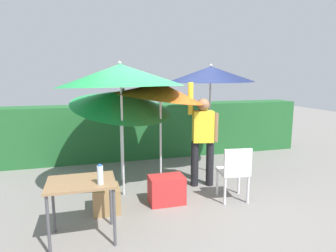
{
  "coord_description": "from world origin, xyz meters",
  "views": [
    {
      "loc": [
        -1.38,
        -4.65,
        1.99
      ],
      "look_at": [
        0.0,
        0.3,
        1.1
      ],
      "focal_mm": 31.05,
      "sensor_mm": 36.0,
      "label": 1
    }
  ],
  "objects": [
    {
      "name": "person_vendor",
      "position": [
        0.59,
        0.08,
        0.93
      ],
      "size": [
        0.56,
        0.29,
        1.88
      ],
      "color": "black",
      "rests_on": "ground_plane"
    },
    {
      "name": "ground_plane",
      "position": [
        0.0,
        0.0,
        0.0
      ],
      "size": [
        24.0,
        24.0,
        0.0
      ],
      "primitive_type": "plane",
      "color": "gray"
    },
    {
      "name": "umbrella_orange",
      "position": [
        -0.15,
        0.27,
        1.74
      ],
      "size": [
        1.6,
        1.58,
        1.99
      ],
      "color": "silver",
      "rests_on": "ground_plane"
    },
    {
      "name": "umbrella_yellow",
      "position": [
        -0.76,
        0.77,
        1.56
      ],
      "size": [
        1.93,
        1.89,
        2.01
      ],
      "color": "silver",
      "rests_on": "ground_plane"
    },
    {
      "name": "cooler_box",
      "position": [
        -0.24,
        -0.47,
        0.22
      ],
      "size": [
        0.55,
        0.35,
        0.44
      ],
      "primitive_type": "cube",
      "color": "red",
      "rests_on": "ground_plane"
    },
    {
      "name": "folding_table",
      "position": [
        -1.5,
        -1.18,
        0.66
      ],
      "size": [
        0.8,
        0.6,
        0.75
      ],
      "color": "#4C4C51",
      "rests_on": "ground_plane"
    },
    {
      "name": "umbrella_rainbow",
      "position": [
        1.02,
        0.78,
        2.02
      ],
      "size": [
        1.73,
        1.73,
        2.22
      ],
      "color": "silver",
      "rests_on": "ground_plane"
    },
    {
      "name": "crate_cardboard",
      "position": [
        -1.18,
        -0.51,
        0.19
      ],
      "size": [
        0.39,
        0.39,
        0.38
      ],
      "primitive_type": "cube",
      "color": "#9E7A4C",
      "rests_on": "ground_plane"
    },
    {
      "name": "chair_plastic",
      "position": [
        0.83,
        -0.67,
        0.51
      ],
      "size": [
        0.49,
        0.49,
        0.89
      ],
      "color": "silver",
      "rests_on": "ground_plane"
    },
    {
      "name": "hedge_row",
      "position": [
        0.0,
        2.31,
        0.65
      ],
      "size": [
        8.0,
        0.7,
        1.31
      ],
      "primitive_type": "cube",
      "color": "#23602D",
      "rests_on": "ground_plane"
    },
    {
      "name": "bottle_water",
      "position": [
        -1.28,
        -1.35,
        0.86
      ],
      "size": [
        0.07,
        0.07,
        0.24
      ],
      "color": "silver",
      "rests_on": "folding_table"
    },
    {
      "name": "umbrella_navy",
      "position": [
        -0.86,
        0.02,
        2.0
      ],
      "size": [
        2.04,
        2.05,
        2.22
      ],
      "color": "silver",
      "rests_on": "ground_plane"
    }
  ]
}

